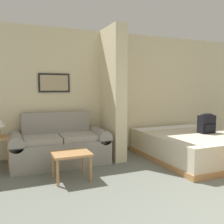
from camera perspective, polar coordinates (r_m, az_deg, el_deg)
The scene contains 6 objects.
wall_back at distance 5.51m, azimuth -0.28°, elevation 4.30°, with size 6.65×0.16×2.60m.
wall_partition_pillar at distance 5.00m, azimuth 0.17°, elevation 4.23°, with size 0.24×0.84×2.60m.
couch at distance 4.81m, azimuth -11.92°, elevation -7.51°, with size 1.78×0.84×0.95m.
coffee_table at distance 3.95m, azimuth -9.27°, elevation -10.00°, with size 0.58×0.46×0.42m.
bed at distance 5.34m, azimuth 17.90°, elevation -7.24°, with size 1.80×2.12×0.51m.
backpack at distance 5.37m, azimuth 20.83°, elevation -2.33°, with size 0.34×0.20×0.40m.
Camera 1 is at (-2.12, -1.14, 1.42)m, focal length 40.00 mm.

